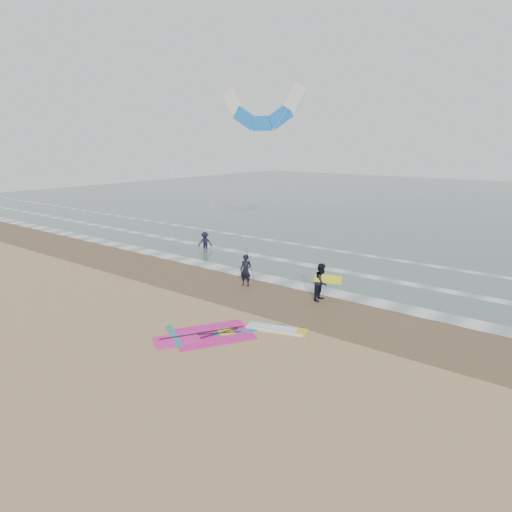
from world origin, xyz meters
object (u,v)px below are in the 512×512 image
Objects in this scene: windsurf_rig at (230,333)px; person_walking at (322,282)px; person_standing at (246,270)px; surf_kite at (262,112)px; person_wading at (205,238)px.

person_walking is (0.81, 5.71, 0.87)m from windsurf_rig.
person_standing is at bearing 92.22° from person_walking.
surf_kite reaches higher than person_walking.
person_standing is at bearing -58.28° from surf_kite.
person_standing is at bearing 123.43° from windsurf_rig.
person_walking is 12.69m from person_wading.
person_standing is 9.07m from person_wading.
person_wading is 0.16× the size of surf_kite.
person_walking reaches higher than windsurf_rig.
windsurf_rig is 15.01m from person_wading.
surf_kite is at bearing 4.34° from person_wading.
windsurf_rig is at bearing -69.32° from person_standing.
person_wading is at bearing -142.17° from surf_kite.
person_wading is 9.39m from surf_kite.
surf_kite is (-8.76, 6.81, 8.38)m from person_walking.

